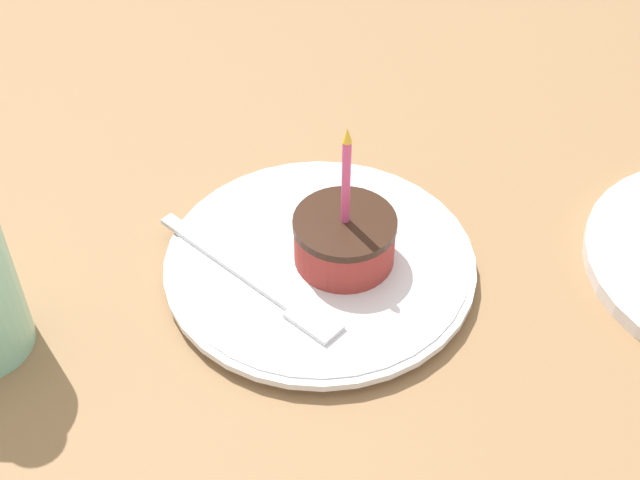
# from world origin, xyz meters

# --- Properties ---
(ground_plane) EXTENTS (2.40, 2.40, 0.04)m
(ground_plane) POSITION_xyz_m (0.00, 0.00, -0.02)
(ground_plane) COLOR olive
(ground_plane) RESTS_ON ground
(plate) EXTENTS (0.26, 0.26, 0.02)m
(plate) POSITION_xyz_m (-0.03, -0.02, 0.01)
(plate) COLOR silver
(plate) RESTS_ON ground_plane
(cake_slice) EXTENTS (0.09, 0.09, 0.14)m
(cake_slice) POSITION_xyz_m (-0.04, -0.04, 0.04)
(cake_slice) COLOR #99332D
(cake_slice) RESTS_ON plate
(fork) EXTENTS (0.20, 0.03, 0.00)m
(fork) POSITION_xyz_m (-0.01, 0.04, 0.02)
(fork) COLOR silver
(fork) RESTS_ON plate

